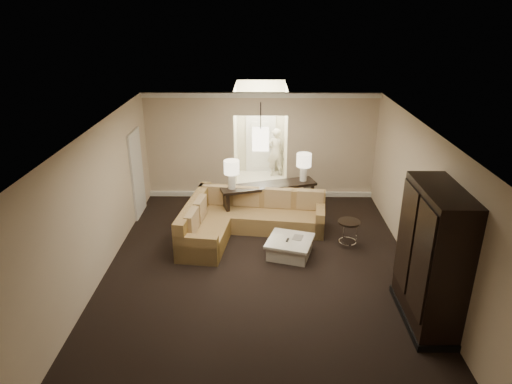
{
  "coord_description": "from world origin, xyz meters",
  "views": [
    {
      "loc": [
        0.01,
        -7.48,
        4.8
      ],
      "look_at": [
        -0.09,
        1.2,
        1.24
      ],
      "focal_mm": 32.0,
      "sensor_mm": 36.0,
      "label": 1
    }
  ],
  "objects_px": {
    "person": "(276,150)",
    "armoire": "(432,260)",
    "sectional_sofa": "(242,219)",
    "drink_table": "(349,228)",
    "console_table": "(268,198)",
    "coffee_table": "(290,247)"
  },
  "relations": [
    {
      "from": "sectional_sofa",
      "to": "drink_table",
      "type": "height_order",
      "value": "sectional_sofa"
    },
    {
      "from": "person",
      "to": "armoire",
      "type": "bearing_deg",
      "value": 94.72
    },
    {
      "from": "coffee_table",
      "to": "drink_table",
      "type": "relative_size",
      "value": 1.88
    },
    {
      "from": "coffee_table",
      "to": "console_table",
      "type": "xyz_separation_m",
      "value": [
        -0.43,
        1.76,
        0.34
      ]
    },
    {
      "from": "drink_table",
      "to": "person",
      "type": "height_order",
      "value": "person"
    },
    {
      "from": "console_table",
      "to": "coffee_table",
      "type": "bearing_deg",
      "value": -93.82
    },
    {
      "from": "drink_table",
      "to": "person",
      "type": "xyz_separation_m",
      "value": [
        -1.43,
        4.4,
        0.39
      ]
    },
    {
      "from": "coffee_table",
      "to": "person",
      "type": "height_order",
      "value": "person"
    },
    {
      "from": "sectional_sofa",
      "to": "console_table",
      "type": "height_order",
      "value": "sectional_sofa"
    },
    {
      "from": "console_table",
      "to": "armoire",
      "type": "relative_size",
      "value": 1.01
    },
    {
      "from": "sectional_sofa",
      "to": "coffee_table",
      "type": "xyz_separation_m",
      "value": [
        1.03,
        -0.96,
        -0.17
      ]
    },
    {
      "from": "console_table",
      "to": "armoire",
      "type": "xyz_separation_m",
      "value": [
        2.5,
        -3.82,
        0.58
      ]
    },
    {
      "from": "drink_table",
      "to": "person",
      "type": "distance_m",
      "value": 4.64
    },
    {
      "from": "sectional_sofa",
      "to": "person",
      "type": "relative_size",
      "value": 1.99
    },
    {
      "from": "drink_table",
      "to": "console_table",
      "type": "bearing_deg",
      "value": 141.34
    },
    {
      "from": "console_table",
      "to": "person",
      "type": "relative_size",
      "value": 1.44
    },
    {
      "from": "sectional_sofa",
      "to": "person",
      "type": "height_order",
      "value": "person"
    },
    {
      "from": "coffee_table",
      "to": "armoire",
      "type": "bearing_deg",
      "value": -44.82
    },
    {
      "from": "console_table",
      "to": "drink_table",
      "type": "bearing_deg",
      "value": -56.15
    },
    {
      "from": "armoire",
      "to": "drink_table",
      "type": "bearing_deg",
      "value": 108.19
    },
    {
      "from": "console_table",
      "to": "armoire",
      "type": "distance_m",
      "value": 4.6
    },
    {
      "from": "sectional_sofa",
      "to": "coffee_table",
      "type": "relative_size",
      "value": 2.93
    }
  ]
}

